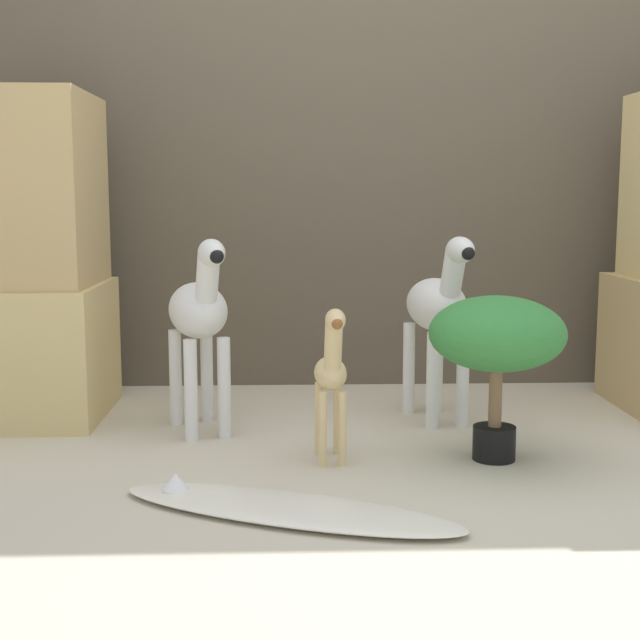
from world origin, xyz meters
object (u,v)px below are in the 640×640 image
zebra_right (439,310)px  giraffe_figurine (331,371)px  potted_palm_front (497,339)px  zebra_left (200,316)px  surfboard (284,507)px

zebra_right → giraffe_figurine: zebra_right is taller
potted_palm_front → zebra_left: bearing=159.3°
zebra_left → potted_palm_front: size_ratio=1.32×
zebra_right → surfboard: (-0.60, -1.02, -0.42)m
giraffe_figurine → surfboard: size_ratio=0.51×
zebra_right → surfboard: zebra_right is taller
zebra_right → surfboard: 1.25m
zebra_right → potted_palm_front: size_ratio=1.32×
potted_palm_front → zebra_right: bearing=101.5°
surfboard → zebra_left: bearing=109.7°
giraffe_figurine → potted_palm_front: bearing=1.8°
zebra_left → surfboard: size_ratio=0.70×
zebra_left → zebra_right: bearing=8.7°
zebra_right → giraffe_figurine: size_ratio=1.38×
zebra_right → potted_palm_front: bearing=-78.5°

